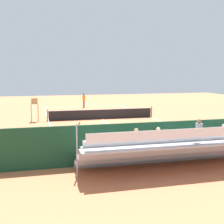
{
  "coord_description": "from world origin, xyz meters",
  "views": [
    {
      "loc": [
        6.19,
        28.13,
        4.53
      ],
      "look_at": [
        0.0,
        4.0,
        1.2
      ],
      "focal_mm": 48.76,
      "sensor_mm": 36.0,
      "label": 1
    }
  ],
  "objects": [
    {
      "name": "tennis_player",
      "position": [
        0.12,
        -9.87,
        1.02
      ],
      "size": [
        0.45,
        0.56,
        1.93
      ],
      "color": "black",
      "rests_on": "ground"
    },
    {
      "name": "line_judge",
      "position": [
        4.03,
        12.8,
        1.02
      ],
      "size": [
        0.37,
        0.53,
        1.93
      ],
      "color": "#232328",
      "rests_on": "ground"
    },
    {
      "name": "tennis_racket",
      "position": [
        1.14,
        -9.36,
        0.01
      ],
      "size": [
        0.45,
        0.56,
        0.03
      ],
      "color": "black",
      "rests_on": "ground"
    },
    {
      "name": "umpire_chair",
      "position": [
        6.2,
        -0.18,
        1.31
      ],
      "size": [
        0.67,
        0.67,
        2.14
      ],
      "color": "#A88456",
      "rests_on": "ground"
    },
    {
      "name": "equipment_bag",
      "position": [
        -1.06,
        13.4,
        0.18
      ],
      "size": [
        0.9,
        0.36,
        0.36
      ],
      "primitive_type": "cube",
      "color": "#B22D2D",
      "rests_on": "ground"
    },
    {
      "name": "tennis_net",
      "position": [
        0.0,
        0.0,
        0.5
      ],
      "size": [
        10.3,
        0.1,
        1.07
      ],
      "color": "black",
      "rests_on": "ground"
    },
    {
      "name": "ground_plane",
      "position": [
        0.0,
        0.0,
        0.0
      ],
      "size": [
        60.0,
        60.0,
        0.0
      ],
      "primitive_type": "plane",
      "color": "#CC7047"
    },
    {
      "name": "tennis_ball_far",
      "position": [
        -2.36,
        -8.33,
        0.03
      ],
      "size": [
        0.07,
        0.07,
        0.07
      ],
      "primitive_type": "sphere",
      "color": "#CCDB33",
      "rests_on": "ground"
    },
    {
      "name": "bleacher_stand",
      "position": [
        0.02,
        15.35,
        0.92
      ],
      "size": [
        9.06,
        2.4,
        2.48
      ],
      "color": "#9EA0A5",
      "rests_on": "ground"
    },
    {
      "name": "courtside_bench",
      "position": [
        -3.24,
        13.27,
        0.56
      ],
      "size": [
        1.8,
        0.4,
        0.93
      ],
      "color": "#234C2D",
      "rests_on": "ground"
    },
    {
      "name": "court_line_markings",
      "position": [
        0.0,
        -0.04,
        0.0
      ],
      "size": [
        10.1,
        22.2,
        0.01
      ],
      "color": "white",
      "rests_on": "ground"
    },
    {
      "name": "tennis_ball_near",
      "position": [
        -1.66,
        -6.99,
        0.03
      ],
      "size": [
        0.07,
        0.07,
        0.07
      ],
      "primitive_type": "sphere",
      "color": "#CCDB33",
      "rests_on": "ground"
    },
    {
      "name": "backdrop_wall",
      "position": [
        0.0,
        14.0,
        1.0
      ],
      "size": [
        18.0,
        0.16,
        2.0
      ],
      "primitive_type": "cube",
      "color": "#194228",
      "rests_on": "ground"
    }
  ]
}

